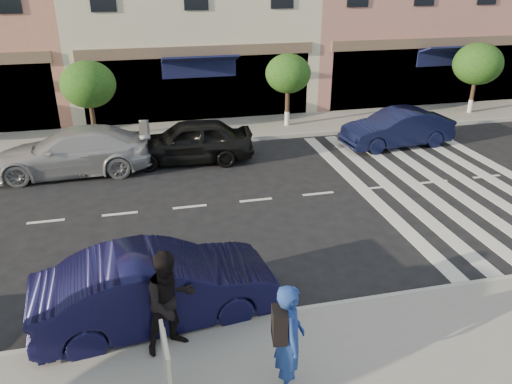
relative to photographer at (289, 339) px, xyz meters
name	(u,v)px	position (x,y,z in m)	size (l,w,h in m)	color
ground	(296,272)	(1.21, 3.39, -1.14)	(120.00, 120.00, 0.00)	black
sidewalk_far	(218,130)	(1.21, 14.39, -1.06)	(60.00, 3.00, 0.15)	gray
street_tree_wb	(88,85)	(-3.79, 14.19, 1.17)	(2.10, 2.10, 3.06)	#473323
street_tree_c	(288,74)	(4.21, 14.19, 1.22)	(1.90, 1.90, 3.04)	#473323
street_tree_ea	(478,64)	(13.21, 14.19, 1.26)	(2.20, 2.20, 3.19)	#473323
photographer	(289,339)	(0.00, 0.00, 0.00)	(0.72, 0.47, 1.97)	navy
walker	(170,302)	(-1.75, 1.39, 0.00)	(0.96, 0.75, 1.97)	black
poster_board	(168,375)	(-1.92, -0.01, -0.32)	(0.34, 0.91, 1.38)	beige
car_near_mid	(158,288)	(-1.94, 2.39, -0.36)	(1.64, 4.71, 1.55)	black
car_far_left	(73,151)	(-4.30, 10.99, -0.38)	(2.13, 5.24, 1.52)	#A0A1A6
car_far_mid	(190,141)	(-0.33, 11.14, -0.37)	(1.81, 4.50, 1.53)	black
car_far_right	(397,128)	(7.71, 10.99, -0.42)	(1.51, 4.33, 1.43)	black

